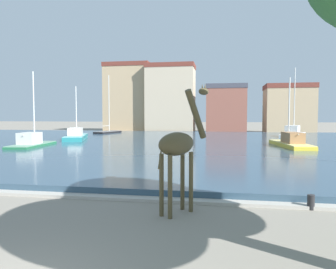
# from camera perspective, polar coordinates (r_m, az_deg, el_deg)

# --- Properties ---
(harbor_water) EXTENTS (81.44, 44.17, 0.36)m
(harbor_water) POSITION_cam_1_polar(r_m,az_deg,el_deg) (33.96, 3.09, -1.58)
(harbor_water) COLOR #334C60
(harbor_water) RESTS_ON ground
(quay_edge_coping) EXTENTS (81.44, 0.50, 0.12)m
(quay_edge_coping) POSITION_cam_1_polar(r_m,az_deg,el_deg) (12.32, -9.18, -11.12)
(quay_edge_coping) COLOR #ADA89E
(quay_edge_coping) RESTS_ON ground
(giraffe_statue) EXTENTS (1.67, 2.18, 4.24)m
(giraffe_statue) POSITION_cam_1_polar(r_m,az_deg,el_deg) (10.17, 2.04, -2.11)
(giraffe_statue) COLOR #4C4228
(giraffe_statue) RESTS_ON ground
(sailboat_black) EXTENTS (3.09, 6.41, 9.51)m
(sailboat_black) POSITION_cam_1_polar(r_m,az_deg,el_deg) (51.90, -10.38, 0.35)
(sailboat_black) COLOR black
(sailboat_black) RESTS_ON ground
(sailboat_green) EXTENTS (2.75, 7.29, 7.14)m
(sailboat_green) POSITION_cam_1_polar(r_m,az_deg,el_deg) (31.66, -22.84, -1.58)
(sailboat_green) COLOR #236B42
(sailboat_green) RESTS_ON ground
(sailboat_yellow) EXTENTS (2.80, 8.58, 6.59)m
(sailboat_yellow) POSITION_cam_1_polar(r_m,az_deg,el_deg) (31.10, 20.77, -1.60)
(sailboat_yellow) COLOR gold
(sailboat_yellow) RESTS_ON ground
(sailboat_teal) EXTENTS (4.78, 8.98, 6.55)m
(sailboat_teal) POSITION_cam_1_polar(r_m,az_deg,el_deg) (39.01, -16.04, -0.47)
(sailboat_teal) COLOR teal
(sailboat_teal) RESTS_ON ground
(sailboat_white) EXTENTS (4.98, 9.11, 9.40)m
(sailboat_white) POSITION_cam_1_polar(r_m,az_deg,el_deg) (45.46, 21.56, -0.01)
(sailboat_white) COLOR white
(sailboat_white) RESTS_ON ground
(mooring_bollard) EXTENTS (0.24, 0.24, 0.50)m
(mooring_bollard) POSITION_cam_1_polar(r_m,az_deg,el_deg) (11.87, 24.21, -10.99)
(mooring_bollard) COLOR #232326
(mooring_bollard) RESTS_ON ground
(townhouse_narrow_midrow) EXTENTS (8.92, 6.62, 13.20)m
(townhouse_narrow_midrow) POSITION_cam_1_polar(r_m,az_deg,el_deg) (63.49, -6.91, 6.54)
(townhouse_narrow_midrow) COLOR tan
(townhouse_narrow_midrow) RESTS_ON ground
(townhouse_corner_house) EXTENTS (8.92, 5.50, 12.57)m
(townhouse_corner_house) POSITION_cam_1_polar(r_m,az_deg,el_deg) (59.54, 0.49, 6.47)
(townhouse_corner_house) COLOR #C6B293
(townhouse_corner_house) RESTS_ON ground
(townhouse_end_terrace) EXTENTS (7.03, 5.82, 8.61)m
(townhouse_end_terrace) POSITION_cam_1_polar(r_m,az_deg,el_deg) (58.08, 10.38, 4.54)
(townhouse_end_terrace) COLOR #8E5142
(townhouse_end_terrace) RESTS_ON ground
(townhouse_tall_gabled) EXTENTS (8.12, 6.26, 8.48)m
(townhouse_tall_gabled) POSITION_cam_1_polar(r_m,az_deg,el_deg) (59.10, 20.75, 4.29)
(townhouse_tall_gabled) COLOR tan
(townhouse_tall_gabled) RESTS_ON ground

